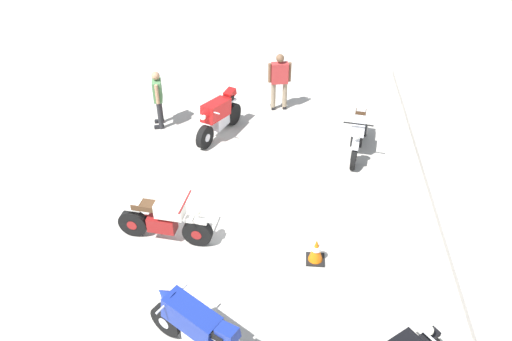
{
  "coord_description": "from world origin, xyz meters",
  "views": [
    {
      "loc": [
        8.5,
        1.32,
        7.18
      ],
      "look_at": [
        -0.29,
        0.58,
        0.75
      ],
      "focal_mm": 35.66,
      "sensor_mm": 36.0,
      "label": 1
    }
  ],
  "objects_px": {
    "motorcycle_red_sportbike": "(218,115)",
    "traffic_cone": "(316,250)",
    "motorcycle_cream_vintage": "(164,220)",
    "motorcycle_blue_sportbike": "(197,328)",
    "motorcycle_silver_cruiser": "(358,133)",
    "person_in_green_shirt": "(158,96)",
    "person_in_red_shirt": "(280,79)"
  },
  "relations": [
    {
      "from": "person_in_red_shirt",
      "to": "person_in_green_shirt",
      "type": "distance_m",
      "value": 3.36
    },
    {
      "from": "motorcycle_red_sportbike",
      "to": "motorcycle_silver_cruiser",
      "type": "relative_size",
      "value": 0.9
    },
    {
      "from": "motorcycle_cream_vintage",
      "to": "traffic_cone",
      "type": "height_order",
      "value": "motorcycle_cream_vintage"
    },
    {
      "from": "motorcycle_cream_vintage",
      "to": "traffic_cone",
      "type": "bearing_deg",
      "value": 0.53
    },
    {
      "from": "motorcycle_silver_cruiser",
      "to": "person_in_green_shirt",
      "type": "distance_m",
      "value": 5.27
    },
    {
      "from": "motorcycle_blue_sportbike",
      "to": "traffic_cone",
      "type": "bearing_deg",
      "value": -100.73
    },
    {
      "from": "motorcycle_silver_cruiser",
      "to": "motorcycle_blue_sportbike",
      "type": "xyz_separation_m",
      "value": [
        6.08,
        -2.93,
        0.07
      ]
    },
    {
      "from": "person_in_green_shirt",
      "to": "traffic_cone",
      "type": "distance_m",
      "value": 6.31
    },
    {
      "from": "motorcycle_cream_vintage",
      "to": "traffic_cone",
      "type": "distance_m",
      "value": 3.04
    },
    {
      "from": "motorcycle_cream_vintage",
      "to": "motorcycle_blue_sportbike",
      "type": "bearing_deg",
      "value": -58.78
    },
    {
      "from": "motorcycle_red_sportbike",
      "to": "motorcycle_blue_sportbike",
      "type": "distance_m",
      "value": 6.56
    },
    {
      "from": "motorcycle_blue_sportbike",
      "to": "traffic_cone",
      "type": "height_order",
      "value": "motorcycle_blue_sportbike"
    },
    {
      "from": "motorcycle_red_sportbike",
      "to": "person_in_red_shirt",
      "type": "distance_m",
      "value": 2.19
    },
    {
      "from": "motorcycle_blue_sportbike",
      "to": "traffic_cone",
      "type": "xyz_separation_m",
      "value": [
        -2.18,
        1.88,
        -0.33
      ]
    },
    {
      "from": "motorcycle_red_sportbike",
      "to": "motorcycle_blue_sportbike",
      "type": "bearing_deg",
      "value": 28.93
    },
    {
      "from": "motorcycle_cream_vintage",
      "to": "motorcycle_blue_sportbike",
      "type": "height_order",
      "value": "motorcycle_blue_sportbike"
    },
    {
      "from": "motorcycle_silver_cruiser",
      "to": "person_in_red_shirt",
      "type": "distance_m",
      "value": 2.9
    },
    {
      "from": "motorcycle_blue_sportbike",
      "to": "motorcycle_silver_cruiser",
      "type": "bearing_deg",
      "value": -85.7
    },
    {
      "from": "motorcycle_cream_vintage",
      "to": "person_in_green_shirt",
      "type": "height_order",
      "value": "person_in_green_shirt"
    },
    {
      "from": "motorcycle_cream_vintage",
      "to": "person_in_green_shirt",
      "type": "distance_m",
      "value": 4.53
    },
    {
      "from": "motorcycle_red_sportbike",
      "to": "traffic_cone",
      "type": "xyz_separation_m",
      "value": [
        4.35,
        2.5,
        -0.33
      ]
    },
    {
      "from": "person_in_green_shirt",
      "to": "traffic_cone",
      "type": "bearing_deg",
      "value": 118.71
    },
    {
      "from": "motorcycle_cream_vintage",
      "to": "person_in_red_shirt",
      "type": "height_order",
      "value": "person_in_red_shirt"
    },
    {
      "from": "person_in_red_shirt",
      "to": "traffic_cone",
      "type": "xyz_separation_m",
      "value": [
        5.9,
        1.0,
        -0.69
      ]
    },
    {
      "from": "motorcycle_cream_vintage",
      "to": "motorcycle_red_sportbike",
      "type": "bearing_deg",
      "value": 89.92
    },
    {
      "from": "person_in_red_shirt",
      "to": "person_in_green_shirt",
      "type": "height_order",
      "value": "person_in_red_shirt"
    },
    {
      "from": "traffic_cone",
      "to": "motorcycle_blue_sportbike",
      "type": "bearing_deg",
      "value": -40.8
    },
    {
      "from": "person_in_green_shirt",
      "to": "motorcycle_silver_cruiser",
      "type": "bearing_deg",
      "value": 158.44
    },
    {
      "from": "motorcycle_cream_vintage",
      "to": "motorcycle_silver_cruiser",
      "type": "distance_m",
      "value": 5.39
    },
    {
      "from": "traffic_cone",
      "to": "person_in_red_shirt",
      "type": "bearing_deg",
      "value": -170.43
    },
    {
      "from": "motorcycle_red_sportbike",
      "to": "person_in_red_shirt",
      "type": "bearing_deg",
      "value": 159.28
    },
    {
      "from": "motorcycle_red_sportbike",
      "to": "traffic_cone",
      "type": "relative_size",
      "value": 3.52
    }
  ]
}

